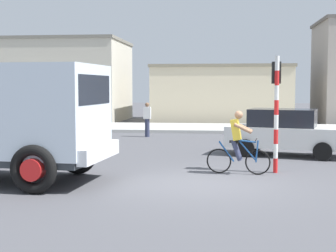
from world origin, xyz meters
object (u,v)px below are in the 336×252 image
(cyclist, at_px, (238,142))
(car_red_near, at_px, (286,132))
(pedestrian_near_kerb, at_px, (147,119))
(traffic_light_pole, at_px, (276,98))

(cyclist, xyz_separation_m, car_red_near, (1.73, 3.83, -0.05))
(car_red_near, xyz_separation_m, pedestrian_near_kerb, (-5.69, 5.74, 0.03))
(traffic_light_pole, bearing_deg, cyclist, -159.21)
(traffic_light_pole, bearing_deg, car_red_near, 78.61)
(cyclist, xyz_separation_m, traffic_light_pole, (1.04, 0.39, 1.20))
(pedestrian_near_kerb, bearing_deg, car_red_near, -45.24)
(cyclist, relative_size, traffic_light_pole, 0.54)
(traffic_light_pole, distance_m, car_red_near, 3.72)
(car_red_near, height_order, pedestrian_near_kerb, pedestrian_near_kerb)
(car_red_near, bearing_deg, traffic_light_pole, -101.39)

